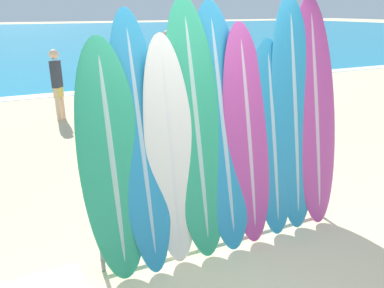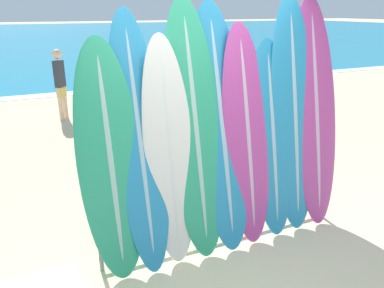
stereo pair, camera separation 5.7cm
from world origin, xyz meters
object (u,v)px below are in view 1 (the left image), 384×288
at_px(surfboard_slot_6, 273,139).
at_px(person_far_left, 105,90).
at_px(surfboard_rack, 224,202).
at_px(surfboard_slot_1, 141,144).
at_px(person_far_right, 168,61).
at_px(surfboard_slot_0, 112,162).
at_px(surfboard_slot_3, 196,131).
at_px(person_mid_beach, 134,98).
at_px(surfboard_slot_4, 222,128).
at_px(surfboard_slot_7, 294,116).
at_px(surfboard_slot_8, 314,113).
at_px(surfboard_slot_2, 171,153).
at_px(person_near_water, 57,82).
at_px(surfboard_slot_5, 247,136).

xyz_separation_m(surfboard_slot_6, person_far_left, (-0.87, 4.18, -0.18)).
relative_size(surfboard_rack, surfboard_slot_1, 1.11).
bearing_deg(person_far_left, person_far_right, 135.09).
distance_m(surfboard_rack, surfboard_slot_0, 1.29).
bearing_deg(surfboard_slot_1, surfboard_slot_3, 0.08).
bearing_deg(person_far_right, person_mid_beach, -84.24).
distance_m(surfboard_slot_4, surfboard_slot_7, 0.87).
height_order(surfboard_slot_3, person_mid_beach, surfboard_slot_3).
relative_size(person_mid_beach, person_far_right, 0.87).
bearing_deg(surfboard_slot_4, surfboard_rack, -91.06).
bearing_deg(surfboard_slot_8, surfboard_slot_1, 179.49).
distance_m(surfboard_slot_1, surfboard_slot_6, 1.44).
relative_size(surfboard_slot_7, person_mid_beach, 1.59).
height_order(surfboard_slot_2, surfboard_slot_3, surfboard_slot_3).
height_order(surfboard_slot_3, person_far_left, surfboard_slot_3).
bearing_deg(person_far_right, person_near_water, -123.00).
distance_m(surfboard_slot_6, person_far_right, 6.88).
relative_size(surfboard_rack, surfboard_slot_8, 1.05).
xyz_separation_m(surfboard_slot_0, surfboard_slot_2, (0.55, -0.01, 0.01)).
distance_m(surfboard_slot_5, surfboard_slot_7, 0.61).
bearing_deg(surfboard_slot_2, surfboard_slot_4, 6.24).
bearing_deg(surfboard_slot_7, person_far_left, 105.54).
bearing_deg(surfboard_slot_6, person_far_right, 77.91).
bearing_deg(person_mid_beach, person_near_water, 100.48).
bearing_deg(surfboard_slot_3, surfboard_slot_4, 1.67).
relative_size(surfboard_slot_4, surfboard_slot_6, 1.18).
xyz_separation_m(surfboard_slot_0, surfboard_slot_8, (2.28, 0.02, 0.18)).
distance_m(surfboard_slot_6, person_far_left, 4.27).
bearing_deg(surfboard_slot_5, surfboard_slot_4, 169.76).
xyz_separation_m(surfboard_rack, person_mid_beach, (0.03, 3.30, 0.42)).
distance_m(surfboard_rack, person_mid_beach, 3.33).
bearing_deg(surfboard_slot_5, surfboard_slot_6, -2.30).
distance_m(surfboard_slot_4, person_near_water, 5.59).
height_order(surfboard_slot_0, surfboard_slot_8, surfboard_slot_8).
distance_m(surfboard_rack, person_far_right, 7.07).
xyz_separation_m(surfboard_slot_6, person_far_right, (1.44, 6.72, -0.05)).
bearing_deg(person_far_right, surfboard_slot_5, -68.87).
relative_size(surfboard_slot_6, person_mid_beach, 1.32).
distance_m(surfboard_slot_0, surfboard_slot_8, 2.29).
bearing_deg(surfboard_slot_4, surfboard_slot_5, -10.24).
height_order(surfboard_slot_5, person_far_left, surfboard_slot_5).
bearing_deg(surfboard_slot_3, surfboard_slot_2, -169.23).
relative_size(surfboard_slot_4, surfboard_slot_8, 0.98).
bearing_deg(surfboard_rack, person_far_left, 93.88).
relative_size(surfboard_slot_5, person_mid_beach, 1.43).
distance_m(surfboard_slot_7, person_far_right, 6.79).
bearing_deg(surfboard_rack, surfboard_slot_3, 164.46).
bearing_deg(surfboard_slot_1, surfboard_slot_5, -2.03).
height_order(surfboard_slot_1, surfboard_slot_3, surfboard_slot_3).
distance_m(surfboard_slot_1, person_far_right, 7.26).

